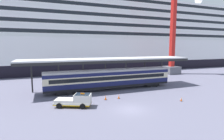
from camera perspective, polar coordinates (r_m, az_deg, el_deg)
The scene contains 9 objects.
ground_plane at distance 25.26m, azimuth 5.96°, elevation -12.52°, with size 400.00×400.00×0.00m, color slate.
cruise_ship at distance 71.82m, azimuth -2.54°, elevation 10.13°, with size 171.69×25.09×34.76m.
platform_canopy at distance 35.86m, azimuth -0.68°, elevation 3.28°, with size 34.39×6.22×6.35m.
train_carriage at distance 35.86m, azimuth -0.40°, elevation -2.70°, with size 25.82×2.81×4.11m.
service_truck at distance 26.47m, azimuth -11.39°, elevation -9.44°, with size 5.57×4.01×2.02m.
traffic_cone_near at distance 29.36m, azimuth -2.08°, elevation -8.85°, with size 0.36×0.36×0.78m.
traffic_cone_mid at distance 30.05m, azimuth 2.19°, elevation -8.50°, with size 0.36×0.36×0.75m.
traffic_cone_far at distance 30.77m, azimuth 21.37°, elevation -8.72°, with size 0.36×0.36×0.66m.
dockside_crane at distance 61.41m, azimuth 19.49°, elevation 16.28°, with size 11.32×4.40×61.08m.
Camera 1 is at (-10.90, -21.12, 8.55)m, focal length 28.47 mm.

